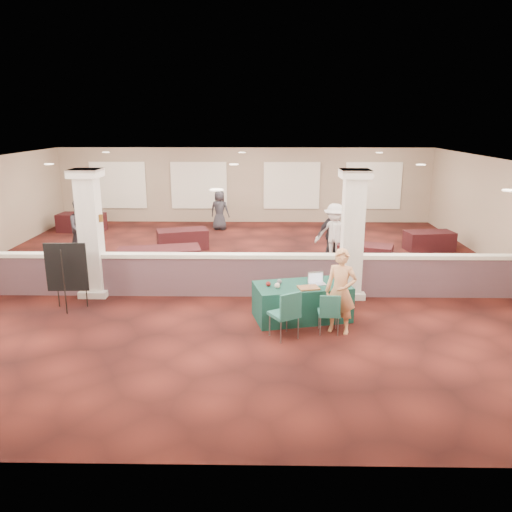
{
  "coord_description": "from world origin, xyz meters",
  "views": [
    {
      "loc": [
        0.82,
        -13.54,
        4.35
      ],
      "look_at": [
        0.63,
        -2.0,
        1.18
      ],
      "focal_mm": 35.0,
      "sensor_mm": 36.0,
      "label": 1
    }
  ],
  "objects_px": {
    "woman": "(341,291)",
    "attendee_a": "(82,228)",
    "far_table_back_right": "(429,241)",
    "far_table_front_right": "(365,255)",
    "conf_chair_main": "(329,310)",
    "attendee_d": "(220,210)",
    "far_table_front_center": "(167,261)",
    "conf_chair_side": "(287,311)",
    "far_table_front_left": "(150,262)",
    "far_table_back_center": "(183,239)",
    "near_table": "(302,302)",
    "easel_board": "(66,268)",
    "far_table_back_left": "(82,222)",
    "attendee_c": "(332,234)",
    "attendee_b": "(334,234)"
  },
  "relations": [
    {
      "from": "woman",
      "to": "attendee_a",
      "type": "bearing_deg",
      "value": 161.93
    },
    {
      "from": "far_table_back_right",
      "to": "far_table_front_right",
      "type": "bearing_deg",
      "value": -143.74
    },
    {
      "from": "conf_chair_main",
      "to": "attendee_d",
      "type": "relative_size",
      "value": 0.55
    },
    {
      "from": "woman",
      "to": "far_table_front_center",
      "type": "xyz_separation_m",
      "value": [
        -4.42,
        4.03,
        -0.51
      ]
    },
    {
      "from": "far_table_front_right",
      "to": "far_table_back_right",
      "type": "height_order",
      "value": "far_table_front_right"
    },
    {
      "from": "conf_chair_side",
      "to": "attendee_d",
      "type": "bearing_deg",
      "value": 70.98
    },
    {
      "from": "far_table_front_left",
      "to": "far_table_back_center",
      "type": "height_order",
      "value": "far_table_front_left"
    },
    {
      "from": "near_table",
      "to": "far_table_front_center",
      "type": "bearing_deg",
      "value": 124.9
    },
    {
      "from": "woman",
      "to": "far_table_back_center",
      "type": "bearing_deg",
      "value": 143.03
    },
    {
      "from": "easel_board",
      "to": "far_table_back_right",
      "type": "relative_size",
      "value": 1.02
    },
    {
      "from": "near_table",
      "to": "far_table_back_center",
      "type": "height_order",
      "value": "near_table"
    },
    {
      "from": "conf_chair_main",
      "to": "far_table_front_right",
      "type": "height_order",
      "value": "conf_chair_main"
    },
    {
      "from": "attendee_d",
      "to": "far_table_back_left",
      "type": "bearing_deg",
      "value": 20.25
    },
    {
      "from": "far_table_back_left",
      "to": "attendee_c",
      "type": "height_order",
      "value": "attendee_c"
    },
    {
      "from": "far_table_front_center",
      "to": "far_table_back_right",
      "type": "xyz_separation_m",
      "value": [
        8.5,
        2.9,
        -0.07
      ]
    },
    {
      "from": "attendee_a",
      "to": "far_table_back_center",
      "type": "bearing_deg",
      "value": -17.76
    },
    {
      "from": "easel_board",
      "to": "far_table_front_center",
      "type": "height_order",
      "value": "easel_board"
    },
    {
      "from": "far_table_back_center",
      "to": "attendee_b",
      "type": "bearing_deg",
      "value": -17.94
    },
    {
      "from": "far_table_front_center",
      "to": "attendee_b",
      "type": "height_order",
      "value": "attendee_b"
    },
    {
      "from": "woman",
      "to": "attendee_a",
      "type": "distance_m",
      "value": 9.67
    },
    {
      "from": "attendee_c",
      "to": "easel_board",
      "type": "bearing_deg",
      "value": -171.69
    },
    {
      "from": "near_table",
      "to": "woman",
      "type": "xyz_separation_m",
      "value": [
        0.74,
        -0.73,
        0.51
      ]
    },
    {
      "from": "far_table_front_left",
      "to": "far_table_back_left",
      "type": "bearing_deg",
      "value": 125.26
    },
    {
      "from": "far_table_back_left",
      "to": "far_table_back_right",
      "type": "relative_size",
      "value": 1.11
    },
    {
      "from": "far_table_front_center",
      "to": "far_table_back_center",
      "type": "distance_m",
      "value": 2.9
    },
    {
      "from": "attendee_a",
      "to": "conf_chair_side",
      "type": "bearing_deg",
      "value": -78.66
    },
    {
      "from": "far_table_back_right",
      "to": "near_table",
      "type": "bearing_deg",
      "value": -127.88
    },
    {
      "from": "easel_board",
      "to": "far_table_front_left",
      "type": "xyz_separation_m",
      "value": [
        1.25,
        2.87,
        -0.66
      ]
    },
    {
      "from": "far_table_front_right",
      "to": "attendee_a",
      "type": "bearing_deg",
      "value": 173.83
    },
    {
      "from": "far_table_back_right",
      "to": "far_table_front_center",
      "type": "bearing_deg",
      "value": -161.16
    },
    {
      "from": "attendee_a",
      "to": "attendee_d",
      "type": "height_order",
      "value": "attendee_a"
    },
    {
      "from": "conf_chair_main",
      "to": "far_table_front_left",
      "type": "bearing_deg",
      "value": 140.16
    },
    {
      "from": "far_table_front_left",
      "to": "near_table",
      "type": "bearing_deg",
      "value": -38.31
    },
    {
      "from": "conf_chair_main",
      "to": "conf_chair_side",
      "type": "height_order",
      "value": "conf_chair_side"
    },
    {
      "from": "conf_chair_side",
      "to": "far_table_front_left",
      "type": "distance_m",
      "value": 5.81
    },
    {
      "from": "conf_chair_side",
      "to": "attendee_a",
      "type": "xyz_separation_m",
      "value": [
        -6.43,
        6.4,
        0.32
      ]
    },
    {
      "from": "conf_chair_main",
      "to": "easel_board",
      "type": "xyz_separation_m",
      "value": [
        -5.94,
        1.26,
        0.51
      ]
    },
    {
      "from": "easel_board",
      "to": "attendee_a",
      "type": "relative_size",
      "value": 0.88
    },
    {
      "from": "far_table_front_right",
      "to": "attendee_d",
      "type": "bearing_deg",
      "value": 134.19
    },
    {
      "from": "far_table_back_right",
      "to": "far_table_front_left",
      "type": "bearing_deg",
      "value": -162.14
    },
    {
      "from": "near_table",
      "to": "attendee_d",
      "type": "xyz_separation_m",
      "value": [
        -2.66,
        9.38,
        0.4
      ]
    },
    {
      "from": "conf_chair_main",
      "to": "far_table_back_center",
      "type": "relative_size",
      "value": 0.52
    },
    {
      "from": "conf_chair_side",
      "to": "far_table_back_left",
      "type": "xyz_separation_m",
      "value": [
        -7.79,
        10.06,
        -0.25
      ]
    },
    {
      "from": "woman",
      "to": "far_table_front_right",
      "type": "xyz_separation_m",
      "value": [
        1.52,
        5.05,
        -0.58
      ]
    },
    {
      "from": "far_table_front_left",
      "to": "easel_board",
      "type": "bearing_deg",
      "value": -113.57
    },
    {
      "from": "far_table_front_left",
      "to": "attendee_d",
      "type": "bearing_deg",
      "value": 75.96
    },
    {
      "from": "conf_chair_side",
      "to": "far_table_back_right",
      "type": "distance_m",
      "value": 8.98
    },
    {
      "from": "conf_chair_side",
      "to": "attendee_b",
      "type": "height_order",
      "value": "attendee_b"
    },
    {
      "from": "conf_chair_side",
      "to": "far_table_front_right",
      "type": "xyz_separation_m",
      "value": [
        2.65,
        5.42,
        -0.28
      ]
    },
    {
      "from": "attendee_c",
      "to": "attendee_b",
      "type": "bearing_deg",
      "value": -107.09
    }
  ]
}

